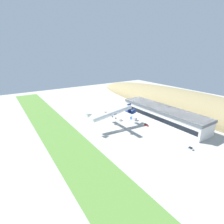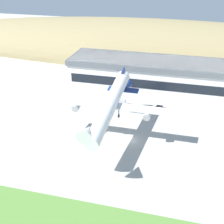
{
  "view_description": "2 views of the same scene",
  "coord_description": "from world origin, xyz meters",
  "views": [
    {
      "loc": [
        110.87,
        -81.66,
        63.96
      ],
      "look_at": [
        -5.9,
        -3.96,
        15.25
      ],
      "focal_mm": 28.0,
      "sensor_mm": 36.0,
      "label": 1
    },
    {
      "loc": [
        16.04,
        -87.25,
        56.41
      ],
      "look_at": [
        -5.37,
        -5.64,
        12.84
      ],
      "focal_mm": 50.0,
      "sensor_mm": 36.0,
      "label": 2
    }
  ],
  "objects": [
    {
      "name": "fuel_truck",
      "position": [
        -11.03,
        25.1,
        1.41
      ],
      "size": [
        6.97,
        2.98,
        2.95
      ],
      "color": "#264C99",
      "rests_on": "ground_plane"
    },
    {
      "name": "terminal_building",
      "position": [
        7.48,
        45.05,
        7.88
      ],
      "size": [
        89.32,
        21.36,
        13.96
      ],
      "color": "silver",
      "rests_on": "ground_plane"
    },
    {
      "name": "ground_plane",
      "position": [
        0.0,
        0.0,
        0.0
      ],
      "size": [
        404.85,
        404.85,
        0.0
      ],
      "primitive_type": "plane",
      "color": "#ADAAA3"
    },
    {
      "name": "service_car_0",
      "position": [
        53.15,
        21.96,
        0.66
      ],
      "size": [
        3.71,
        1.86,
        1.6
      ],
      "color": "#999EA3",
      "rests_on": "ground_plane"
    },
    {
      "name": "hill_backdrop",
      "position": [
        -2.03,
        101.11,
        0.0
      ],
      "size": [
        340.79,
        70.58,
        40.73
      ],
      "primitive_type": "ellipsoid",
      "color": "#8E7F56",
      "rests_on": "ground_plane"
    },
    {
      "name": "grass_strip_foreground",
      "position": [
        0.0,
        -46.15,
        0.04
      ],
      "size": [
        364.36,
        29.7,
        0.08
      ],
      "primitive_type": "cube",
      "color": "#568438",
      "rests_on": "ground_plane"
    },
    {
      "name": "traffic_cone_0",
      "position": [
        -14.09,
        8.47,
        0.28
      ],
      "size": [
        0.52,
        0.52,
        0.58
      ],
      "color": "orange",
      "rests_on": "ground_plane"
    },
    {
      "name": "service_car_1",
      "position": [
        6.35,
        25.6,
        0.61
      ],
      "size": [
        4.6,
        1.78,
        1.49
      ],
      "color": "#B21E1E",
      "rests_on": "ground_plane"
    },
    {
      "name": "cargo_airplane",
      "position": [
        -6.76,
        -1.94,
        13.48
      ],
      "size": [
        38.98,
        49.67,
        11.21
      ],
      "color": "white"
    }
  ]
}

